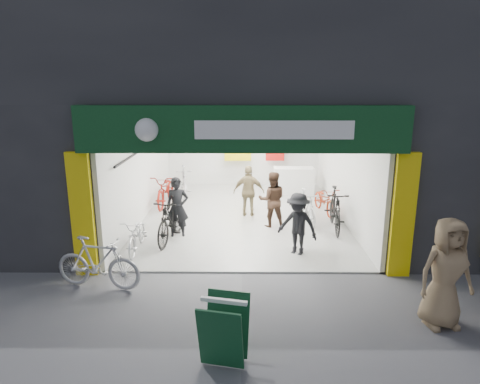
{
  "coord_description": "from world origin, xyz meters",
  "views": [
    {
      "loc": [
        0.03,
        -8.31,
        3.92
      ],
      "look_at": [
        -0.06,
        1.5,
        1.39
      ],
      "focal_mm": 32.0,
      "sensor_mm": 36.0,
      "label": 1
    }
  ],
  "objects_px": {
    "bike_right_front": "(335,210)",
    "pedestrian_near": "(446,273)",
    "parked_bike": "(98,263)",
    "bike_left_front": "(137,234)",
    "sandwich_board": "(224,330)"
  },
  "relations": [
    {
      "from": "pedestrian_near",
      "to": "parked_bike",
      "type": "bearing_deg",
      "value": 160.28
    },
    {
      "from": "parked_bike",
      "to": "sandwich_board",
      "type": "relative_size",
      "value": 1.79
    },
    {
      "from": "parked_bike",
      "to": "pedestrian_near",
      "type": "xyz_separation_m",
      "value": [
        6.1,
        -1.27,
        0.41
      ]
    },
    {
      "from": "parked_bike",
      "to": "sandwich_board",
      "type": "distance_m",
      "value": 3.45
    },
    {
      "from": "parked_bike",
      "to": "pedestrian_near",
      "type": "relative_size",
      "value": 0.94
    },
    {
      "from": "parked_bike",
      "to": "bike_left_front",
      "type": "bearing_deg",
      "value": 2.57
    },
    {
      "from": "bike_right_front",
      "to": "sandwich_board",
      "type": "relative_size",
      "value": 1.98
    },
    {
      "from": "bike_right_front",
      "to": "pedestrian_near",
      "type": "xyz_separation_m",
      "value": [
        0.8,
        -4.69,
        0.35
      ]
    },
    {
      "from": "pedestrian_near",
      "to": "sandwich_board",
      "type": "bearing_deg",
      "value": -171.55
    },
    {
      "from": "bike_left_front",
      "to": "parked_bike",
      "type": "relative_size",
      "value": 0.91
    },
    {
      "from": "sandwich_board",
      "to": "bike_left_front",
      "type": "bearing_deg",
      "value": 130.54
    },
    {
      "from": "pedestrian_near",
      "to": "sandwich_board",
      "type": "relative_size",
      "value": 1.91
    },
    {
      "from": "bike_left_front",
      "to": "bike_right_front",
      "type": "xyz_separation_m",
      "value": [
        5.0,
        1.52,
        0.16
      ]
    },
    {
      "from": "bike_left_front",
      "to": "sandwich_board",
      "type": "bearing_deg",
      "value": -63.37
    },
    {
      "from": "bike_right_front",
      "to": "pedestrian_near",
      "type": "bearing_deg",
      "value": -75.84
    }
  ]
}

